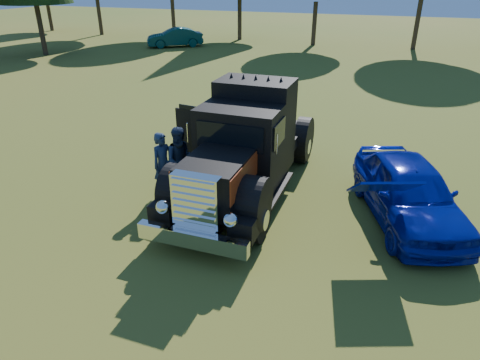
% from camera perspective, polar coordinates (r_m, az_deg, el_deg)
% --- Properties ---
extents(ground, '(120.00, 120.00, 0.00)m').
position_cam_1_polar(ground, '(10.30, -0.27, -6.94)').
color(ground, '#485F1C').
rests_on(ground, ground).
extents(diamond_t_truck, '(3.37, 7.16, 3.00)m').
position_cam_1_polar(diamond_t_truck, '(11.50, 0.59, 3.91)').
color(diamond_t_truck, black).
rests_on(diamond_t_truck, ground).
extents(hotrod_coupe, '(3.32, 4.90, 1.89)m').
position_cam_1_polar(hotrod_coupe, '(11.23, 21.53, -1.40)').
color(hotrod_coupe, '#0740A8').
rests_on(hotrod_coupe, ground).
extents(spectator_near, '(0.67, 0.78, 1.80)m').
position_cam_1_polar(spectator_near, '(11.77, -10.18, 2.04)').
color(spectator_near, '#222A4F').
rests_on(spectator_near, ground).
extents(spectator_far, '(1.18, 1.13, 1.91)m').
position_cam_1_polar(spectator_far, '(11.79, -7.80, 2.54)').
color(spectator_far, '#20264B').
rests_on(spectator_far, ground).
extents(distant_teal_car, '(4.59, 3.88, 1.48)m').
position_cam_1_polar(distant_teal_car, '(37.52, -8.68, 18.28)').
color(distant_teal_car, '#092E36').
rests_on(distant_teal_car, ground).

